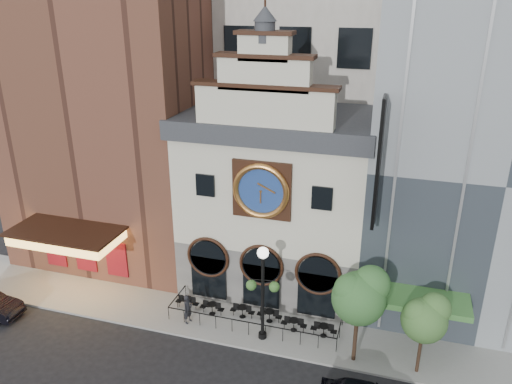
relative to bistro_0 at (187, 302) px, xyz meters
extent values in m
plane|color=black|center=(4.66, -2.64, -0.61)|extent=(120.00, 120.00, 0.00)
cube|color=gray|center=(4.66, -0.14, -0.54)|extent=(44.00, 5.00, 0.15)
cube|color=#605E5B|center=(4.66, 5.36, 1.54)|extent=(12.00, 8.00, 4.00)
cube|color=silver|center=(4.66, 5.36, 7.04)|extent=(12.00, 8.00, 7.00)
cube|color=#2D3035|center=(4.66, 5.36, 11.14)|extent=(12.60, 8.60, 1.20)
cube|color=black|center=(4.66, 1.28, 7.94)|extent=(3.60, 0.25, 3.60)
cylinder|color=navy|center=(4.66, 1.14, 7.94)|extent=(3.10, 0.12, 3.10)
torus|color=#C7803A|center=(4.66, 1.06, 7.94)|extent=(3.46, 0.36, 3.46)
cylinder|color=#2D3035|center=(4.66, 1.76, 16.84)|extent=(1.10, 1.10, 1.10)
cone|color=#2D3035|center=(4.66, 1.76, 17.79)|extent=(1.30, 1.30, 0.80)
cube|color=brown|center=(-8.34, 7.36, 12.04)|extent=(14.00, 12.00, 25.00)
cube|color=#FFBF59|center=(-8.34, -0.34, 3.74)|extent=(7.00, 3.40, 0.70)
cube|color=black|center=(-8.34, -0.34, 4.19)|extent=(7.40, 3.80, 0.15)
cube|color=maroon|center=(-8.34, 1.31, 1.54)|extent=(5.60, 0.15, 2.60)
cube|color=gray|center=(17.66, 7.36, 9.54)|extent=(14.00, 12.00, 20.00)
cube|color=#45833B|center=(14.66, 0.16, 2.84)|extent=(4.50, 2.40, 0.35)
cube|color=black|center=(11.26, 0.36, 10.54)|extent=(0.18, 1.60, 7.00)
cylinder|color=black|center=(0.00, 0.00, 0.28)|extent=(0.68, 0.68, 0.03)
cylinder|color=black|center=(0.00, 0.00, -0.09)|extent=(0.06, 0.06, 0.72)
cylinder|color=black|center=(1.78, -0.11, 0.28)|extent=(0.68, 0.68, 0.03)
cylinder|color=black|center=(1.78, -0.11, -0.09)|extent=(0.06, 0.06, 0.72)
cylinder|color=black|center=(3.75, 0.14, 0.28)|extent=(0.68, 0.68, 0.03)
cylinder|color=black|center=(3.75, 0.14, -0.09)|extent=(0.06, 0.06, 0.72)
cylinder|color=black|center=(5.52, 0.20, 0.28)|extent=(0.68, 0.68, 0.03)
cylinder|color=black|center=(5.52, 0.20, -0.09)|extent=(0.06, 0.06, 0.72)
cylinder|color=black|center=(7.19, -0.24, 0.28)|extent=(0.68, 0.68, 0.03)
cylinder|color=black|center=(7.19, -0.24, -0.09)|extent=(0.06, 0.06, 0.72)
cylinder|color=black|center=(9.03, -0.27, 0.28)|extent=(0.68, 0.68, 0.03)
cylinder|color=black|center=(9.03, -0.27, -0.09)|extent=(0.06, 0.06, 0.72)
imported|color=black|center=(0.66, -1.33, 0.50)|extent=(0.63, 0.80, 1.93)
cylinder|color=black|center=(5.54, -1.45, 2.31)|extent=(0.20, 0.20, 5.54)
cylinder|color=black|center=(5.54, -1.45, -0.30)|extent=(0.49, 0.49, 0.33)
sphere|color=white|center=(5.54, -1.45, 5.30)|extent=(0.67, 0.67, 0.67)
sphere|color=#395F26|center=(4.88, -1.55, 3.14)|extent=(0.62, 0.62, 0.62)
sphere|color=#395F26|center=(6.20, -1.34, 3.14)|extent=(0.62, 0.62, 0.62)
cylinder|color=#382619|center=(10.99, -1.80, 1.11)|extent=(0.23, 0.23, 3.16)
sphere|color=#2C6026|center=(10.99, -1.80, 3.59)|extent=(2.93, 2.93, 2.93)
sphere|color=#2C6026|center=(11.56, -1.47, 4.38)|extent=(2.03, 2.03, 2.03)
sphere|color=#2C6026|center=(10.54, -2.03, 4.16)|extent=(1.80, 1.80, 1.80)
cylinder|color=#382619|center=(14.42, -1.76, 0.83)|extent=(0.19, 0.19, 2.60)
sphere|color=#396829|center=(14.42, -1.76, 2.87)|extent=(2.41, 2.41, 2.41)
sphere|color=#396829|center=(14.88, -1.48, 3.52)|extent=(1.67, 1.67, 1.67)
sphere|color=#396829|center=(14.05, -1.94, 3.34)|extent=(1.48, 1.48, 1.48)
camera|label=1|loc=(12.26, -25.08, 18.79)|focal=35.00mm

